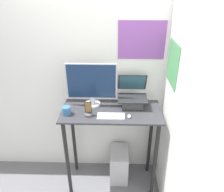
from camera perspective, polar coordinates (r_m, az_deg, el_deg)
name	(u,v)px	position (r m, az deg, el deg)	size (l,w,h in m)	color
wall_back	(112,81)	(2.61, 0.04, 3.93)	(6.00, 0.06, 2.60)	white
wall_side_right	(177,107)	(2.16, 16.67, -2.75)	(0.06, 6.00, 2.60)	white
desk	(111,128)	(2.54, -0.18, -8.44)	(1.10, 0.51, 1.10)	#333338
laptop	(132,98)	(2.48, 5.36, -0.56)	(0.33, 0.34, 0.33)	#4C4C51
monitor	(92,85)	(2.41, -5.35, 2.79)	(0.55, 0.18, 0.50)	silver
keyboard	(111,116)	(2.29, -0.25, -5.29)	(0.29, 0.12, 0.02)	silver
mouse	(129,116)	(2.29, 4.52, -5.30)	(0.04, 0.06, 0.03)	white
cell_phone	(88,112)	(2.31, -6.19, -4.20)	(0.08, 0.08, 0.17)	#4C4C51
computer_tower	(119,164)	(3.02, 1.83, -17.38)	(0.23, 0.37, 0.42)	silver
mug	(66,111)	(2.36, -11.81, -3.75)	(0.09, 0.09, 0.09)	#336699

